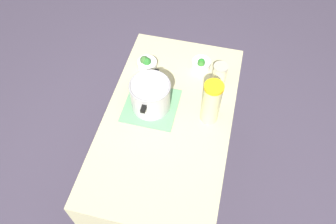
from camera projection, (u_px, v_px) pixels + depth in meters
name	position (u px, v px, depth m)	size (l,w,h in m)	color
ground_plane	(168.00, 181.00, 2.56)	(8.00, 8.00, 0.00)	#484056
counter_slab	(168.00, 154.00, 2.20)	(1.24, 0.70, 0.87)	#C3BE90
dish_cloth	(151.00, 106.00, 1.89)	(0.30, 0.30, 0.01)	#68A675
cooking_pot	(150.00, 95.00, 1.81)	(0.29, 0.23, 0.18)	#B7B7BC
lemonade_pitcher	(211.00, 103.00, 1.73)	(0.10, 0.10, 0.28)	beige
mason_jar	(220.00, 74.00, 1.94)	(0.09, 0.09, 0.13)	beige
broccoli_bowl_front	(147.00, 63.00, 2.04)	(0.12, 0.12, 0.08)	silver
broccoli_bowl_center	(201.00, 64.00, 2.04)	(0.12, 0.12, 0.08)	silver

